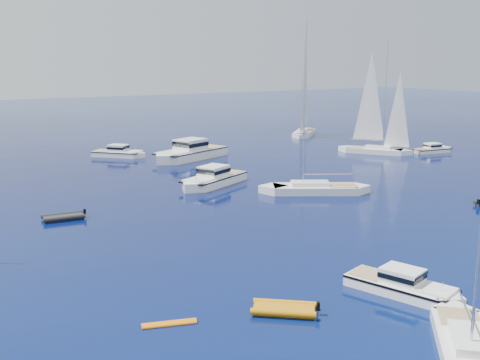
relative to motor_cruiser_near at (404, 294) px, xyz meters
name	(u,v)px	position (x,y,z in m)	size (l,w,h in m)	color
motor_cruiser_near	(404,294)	(0.00, 0.00, 0.00)	(2.35, 7.69, 2.02)	white
motor_cruiser_centre	(213,185)	(5.60, 32.86, 0.00)	(3.23, 10.55, 2.77)	white
motor_cruiser_far_r	(433,153)	(45.45, 35.27, 0.00)	(2.20, 7.17, 1.88)	white
motor_cruiser_distant	(189,159)	(11.50, 49.89, 0.00)	(4.22, 13.78, 3.62)	white
motor_cruiser_horizon	(120,157)	(3.83, 57.08, 0.00)	(2.64, 8.62, 2.26)	white
sailboat_fore	(466,351)	(-2.78, -6.38, 0.00)	(2.59, 9.96, 14.64)	white
sailboat_mid_r	(314,193)	(12.78, 23.75, 0.00)	(3.21, 12.36, 18.18)	silver
sailboat_sails_r	(375,153)	(37.59, 39.64, 0.00)	(3.03, 11.66, 17.14)	white
sailboat_sails_far	(304,135)	(42.05, 62.27, 0.00)	(3.12, 12.01, 17.66)	white
tender_yellow	(284,313)	(-7.59, 1.73, 0.00)	(2.04, 3.73, 0.95)	#C97D0B
tender_grey_far	(63,220)	(-12.54, 27.44, 0.00)	(2.04, 3.72, 0.95)	black
kayak_orange	(169,325)	(-13.56, 3.81, 0.00)	(0.56, 2.89, 0.30)	orange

